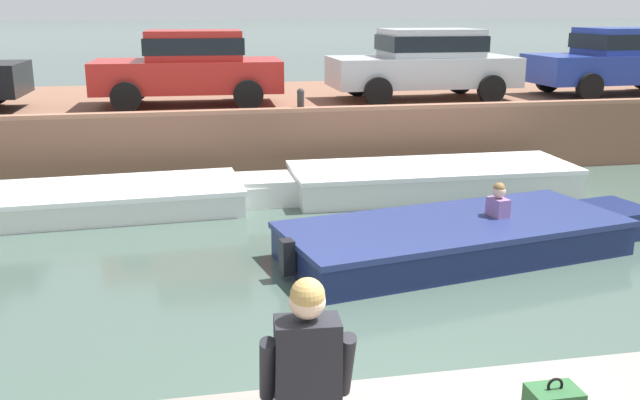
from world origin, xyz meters
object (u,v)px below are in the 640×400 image
car_centre_silver (425,61)px  motorboat_passing (468,236)px  car_right_inner_blue (624,58)px  car_left_inner_red (190,64)px  boat_moored_central_white (419,180)px  boat_moored_west_white (91,201)px  mooring_bollard_mid (301,99)px  person_seated_left (307,374)px

car_centre_silver → motorboat_passing: bearing=-103.4°
motorboat_passing → car_right_inner_blue: 9.24m
car_left_inner_red → boat_moored_central_white: bearing=-37.7°
car_left_inner_red → car_centre_silver: 5.13m
boat_moored_west_white → car_centre_silver: (6.93, 3.26, 1.97)m
mooring_bollard_mid → car_right_inner_blue: bearing=9.2°
mooring_bollard_mid → person_seated_left: 10.59m
car_right_inner_blue → motorboat_passing: bearing=-135.1°
person_seated_left → car_left_inner_red: bearing=91.8°
car_left_inner_red → car_centre_silver: (5.13, 0.00, 0.00)m
car_centre_silver → mooring_bollard_mid: 3.33m
mooring_bollard_mid → person_seated_left: size_ratio=0.46×
car_left_inner_red → person_seated_left: (0.38, -11.72, -0.84)m
boat_moored_central_white → car_left_inner_red: bearing=142.3°
car_right_inner_blue → mooring_bollard_mid: size_ratio=9.87×
boat_moored_central_white → car_left_inner_red: (-4.00, 3.09, 1.93)m
motorboat_passing → car_right_inner_blue: size_ratio=1.33×
mooring_bollard_mid → person_seated_left: (-1.73, -10.44, -0.23)m
boat_moored_west_white → mooring_bollard_mid: (3.91, 1.98, 1.37)m
motorboat_passing → car_left_inner_red: bearing=119.5°
person_seated_left → car_centre_silver: bearing=67.9°
mooring_bollard_mid → person_seated_left: person_seated_left is taller
car_right_inner_blue → person_seated_left: bearing=-129.4°
car_centre_silver → person_seated_left: size_ratio=4.24×
boat_moored_west_white → car_left_inner_red: car_left_inner_red is taller
car_centre_silver → person_seated_left: car_centre_silver is taller
boat_moored_central_white → car_left_inner_red: car_left_inner_red is taller
boat_moored_central_white → mooring_bollard_mid: bearing=136.2°
car_centre_silver → car_right_inner_blue: size_ratio=0.93×
boat_moored_central_white → mooring_bollard_mid: mooring_bollard_mid is taller
boat_moored_west_white → motorboat_passing: (5.41, -3.12, 0.03)m
boat_moored_west_white → car_right_inner_blue: car_right_inner_blue is taller
person_seated_left → car_right_inner_blue: bearing=50.6°
boat_moored_west_white → person_seated_left: person_seated_left is taller
car_right_inner_blue → person_seated_left: size_ratio=4.55×
motorboat_passing → car_centre_silver: bearing=76.6°
boat_moored_west_white → car_left_inner_red: (1.80, 3.25, 1.97)m
boat_moored_west_white → car_right_inner_blue: (11.81, 3.26, 1.97)m
boat_moored_west_white → car_centre_silver: 7.90m
boat_moored_central_white → car_centre_silver: car_centre_silver is taller
car_centre_silver → car_right_inner_blue: same height
car_right_inner_blue → boat_moored_west_white: bearing=-164.6°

